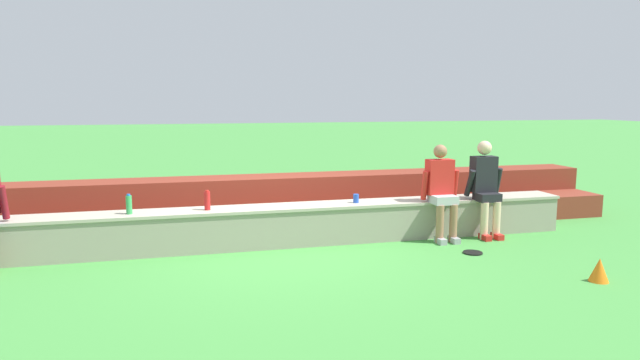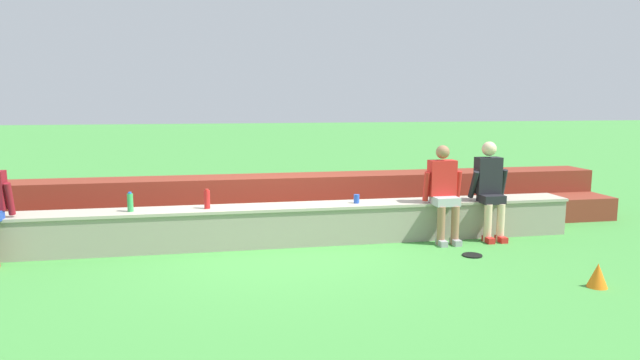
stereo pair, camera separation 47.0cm
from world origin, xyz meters
The scene contains 10 objects.
ground_plane centered at (0.00, 0.00, 0.00)m, with size 80.00×80.00×0.00m, color #428E3D.
stone_seating_wall centered at (0.00, 0.25, 0.29)m, with size 8.46×0.54×0.55m.
brick_bleachers centered at (0.00, 1.49, 0.32)m, with size 11.31×1.39×0.77m.
person_left_of_center centered at (2.24, -0.03, 0.74)m, with size 0.56×0.51×1.37m.
person_center centered at (2.96, -0.01, 0.76)m, with size 0.54×0.50×1.41m.
water_bottle_center_gap centered at (-1.04, 0.23, 0.68)m, with size 0.08×0.08×0.27m.
water_bottle_near_right centered at (-2.03, 0.21, 0.67)m, with size 0.08×0.08×0.26m.
plastic_cup_left_end centered at (1.04, 0.23, 0.61)m, with size 0.08×0.08×0.12m, color blue.
frisbee centered at (2.33, -0.81, 0.01)m, with size 0.26×0.26×0.02m, color black.
sports_cone centered at (3.11, -2.17, 0.13)m, with size 0.22×0.22×0.27m, color orange.
Camera 2 is at (-0.90, -7.23, 2.01)m, focal length 30.84 mm.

